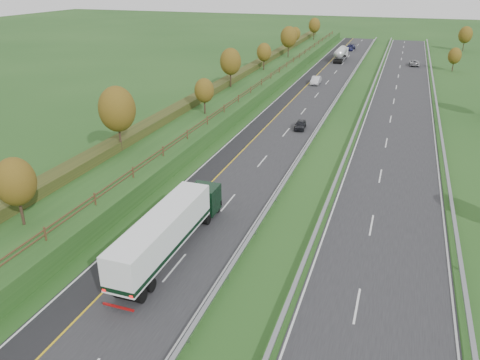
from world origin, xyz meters
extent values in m
plane|color=#204819|center=(8.00, 55.00, 0.00)|extent=(400.00, 400.00, 0.00)
cube|color=#242427|center=(0.00, 60.00, 0.02)|extent=(10.50, 200.00, 0.04)
cube|color=#242427|center=(16.50, 60.00, 0.02)|extent=(10.50, 200.00, 0.04)
cube|color=black|center=(-3.75, 60.00, 0.02)|extent=(3.00, 200.00, 0.04)
cube|color=silver|center=(-5.05, 60.00, 0.05)|extent=(0.15, 200.00, 0.01)
cube|color=gold|center=(-2.25, 60.00, 0.05)|extent=(0.15, 200.00, 0.01)
cube|color=silver|center=(5.05, 60.00, 0.05)|extent=(0.15, 200.00, 0.01)
cube|color=silver|center=(11.45, 60.00, 0.05)|extent=(0.15, 200.00, 0.01)
cube|color=silver|center=(21.55, 60.00, 0.05)|extent=(0.15, 200.00, 0.01)
cube|color=silver|center=(1.25, 11.00, 0.05)|extent=(0.15, 4.00, 0.01)
cube|color=silver|center=(15.25, 11.00, 0.05)|extent=(0.15, 4.00, 0.01)
cube|color=silver|center=(1.25, 23.00, 0.05)|extent=(0.15, 4.00, 0.01)
cube|color=silver|center=(15.25, 23.00, 0.05)|extent=(0.15, 4.00, 0.01)
cube|color=silver|center=(1.25, 35.00, 0.05)|extent=(0.15, 4.00, 0.01)
cube|color=silver|center=(15.25, 35.00, 0.05)|extent=(0.15, 4.00, 0.01)
cube|color=silver|center=(1.25, 47.00, 0.05)|extent=(0.15, 4.00, 0.01)
cube|color=silver|center=(15.25, 47.00, 0.05)|extent=(0.15, 4.00, 0.01)
cube|color=silver|center=(1.25, 59.00, 0.05)|extent=(0.15, 4.00, 0.01)
cube|color=silver|center=(15.25, 59.00, 0.05)|extent=(0.15, 4.00, 0.01)
cube|color=silver|center=(1.25, 71.00, 0.05)|extent=(0.15, 4.00, 0.01)
cube|color=silver|center=(15.25, 71.00, 0.05)|extent=(0.15, 4.00, 0.01)
cube|color=silver|center=(1.25, 83.00, 0.05)|extent=(0.15, 4.00, 0.01)
cube|color=silver|center=(15.25, 83.00, 0.05)|extent=(0.15, 4.00, 0.01)
cube|color=silver|center=(1.25, 95.00, 0.05)|extent=(0.15, 4.00, 0.01)
cube|color=silver|center=(15.25, 95.00, 0.05)|extent=(0.15, 4.00, 0.01)
cube|color=silver|center=(1.25, 107.00, 0.05)|extent=(0.15, 4.00, 0.01)
cube|color=silver|center=(15.25, 107.00, 0.05)|extent=(0.15, 4.00, 0.01)
cube|color=silver|center=(1.25, 119.00, 0.05)|extent=(0.15, 4.00, 0.01)
cube|color=silver|center=(15.25, 119.00, 0.05)|extent=(0.15, 4.00, 0.01)
cube|color=silver|center=(1.25, 131.00, 0.05)|extent=(0.15, 4.00, 0.01)
cube|color=silver|center=(15.25, 131.00, 0.05)|extent=(0.15, 4.00, 0.01)
cube|color=silver|center=(1.25, 143.00, 0.05)|extent=(0.15, 4.00, 0.01)
cube|color=silver|center=(15.25, 143.00, 0.05)|extent=(0.15, 4.00, 0.01)
cube|color=silver|center=(1.25, 155.00, 0.05)|extent=(0.15, 4.00, 0.01)
cube|color=silver|center=(15.25, 155.00, 0.05)|extent=(0.15, 4.00, 0.01)
cube|color=#204819|center=(-13.00, 60.00, 1.00)|extent=(12.00, 200.00, 2.00)
cube|color=#2B3616|center=(-15.00, 60.00, 2.55)|extent=(2.20, 180.00, 1.10)
cube|color=#422B19|center=(-8.50, 60.00, 2.55)|extent=(0.08, 184.00, 0.10)
cube|color=#422B19|center=(-8.50, 60.00, 2.95)|extent=(0.08, 184.00, 0.10)
cube|color=#422B19|center=(-8.50, 8.50, 2.60)|extent=(0.12, 0.12, 1.20)
cube|color=#422B19|center=(-8.50, 15.00, 2.60)|extent=(0.12, 0.12, 1.20)
cube|color=#422B19|center=(-8.50, 21.50, 2.60)|extent=(0.12, 0.12, 1.20)
cube|color=#422B19|center=(-8.50, 28.00, 2.60)|extent=(0.12, 0.12, 1.20)
cube|color=#422B19|center=(-8.50, 34.50, 2.60)|extent=(0.12, 0.12, 1.20)
cube|color=#422B19|center=(-8.50, 41.00, 2.60)|extent=(0.12, 0.12, 1.20)
cube|color=#422B19|center=(-8.50, 47.50, 2.60)|extent=(0.12, 0.12, 1.20)
cube|color=#422B19|center=(-8.50, 54.00, 2.60)|extent=(0.12, 0.12, 1.20)
cube|color=#422B19|center=(-8.50, 60.50, 2.60)|extent=(0.12, 0.12, 1.20)
cube|color=#422B19|center=(-8.50, 67.00, 2.60)|extent=(0.12, 0.12, 1.20)
cube|color=#422B19|center=(-8.50, 73.50, 2.60)|extent=(0.12, 0.12, 1.20)
cube|color=#422B19|center=(-8.50, 80.00, 2.60)|extent=(0.12, 0.12, 1.20)
cube|color=#422B19|center=(-8.50, 86.50, 2.60)|extent=(0.12, 0.12, 1.20)
cube|color=#422B19|center=(-8.50, 93.00, 2.60)|extent=(0.12, 0.12, 1.20)
cube|color=#422B19|center=(-8.50, 99.50, 2.60)|extent=(0.12, 0.12, 1.20)
cube|color=#422B19|center=(-8.50, 106.00, 2.60)|extent=(0.12, 0.12, 1.20)
cube|color=#422B19|center=(-8.50, 112.50, 2.60)|extent=(0.12, 0.12, 1.20)
cube|color=#422B19|center=(-8.50, 119.00, 2.60)|extent=(0.12, 0.12, 1.20)
cube|color=#422B19|center=(-8.50, 125.50, 2.60)|extent=(0.12, 0.12, 1.20)
cube|color=#422B19|center=(-8.50, 132.00, 2.60)|extent=(0.12, 0.12, 1.20)
cube|color=#422B19|center=(-8.50, 138.50, 2.60)|extent=(0.12, 0.12, 1.20)
cube|color=#422B19|center=(-8.50, 145.00, 2.60)|extent=(0.12, 0.12, 1.20)
cube|color=#422B19|center=(-8.50, 151.50, 2.60)|extent=(0.12, 0.12, 1.20)
cube|color=gray|center=(5.70, 60.00, 0.62)|extent=(0.32, 200.00, 0.18)
cube|color=gray|center=(5.70, 4.00, 0.28)|extent=(0.10, 0.14, 0.56)
cube|color=gray|center=(5.70, 11.00, 0.28)|extent=(0.10, 0.14, 0.56)
cube|color=gray|center=(5.70, 18.00, 0.28)|extent=(0.10, 0.14, 0.56)
cube|color=gray|center=(5.70, 25.00, 0.28)|extent=(0.10, 0.14, 0.56)
cube|color=gray|center=(5.70, 32.00, 0.28)|extent=(0.10, 0.14, 0.56)
cube|color=gray|center=(5.70, 39.00, 0.28)|extent=(0.10, 0.14, 0.56)
cube|color=gray|center=(5.70, 46.00, 0.28)|extent=(0.10, 0.14, 0.56)
cube|color=gray|center=(5.70, 53.00, 0.28)|extent=(0.10, 0.14, 0.56)
cube|color=gray|center=(5.70, 60.00, 0.28)|extent=(0.10, 0.14, 0.56)
cube|color=gray|center=(5.70, 67.00, 0.28)|extent=(0.10, 0.14, 0.56)
cube|color=gray|center=(5.70, 74.00, 0.28)|extent=(0.10, 0.14, 0.56)
cube|color=gray|center=(5.70, 81.00, 0.28)|extent=(0.10, 0.14, 0.56)
cube|color=gray|center=(5.70, 88.00, 0.28)|extent=(0.10, 0.14, 0.56)
cube|color=gray|center=(5.70, 95.00, 0.28)|extent=(0.10, 0.14, 0.56)
cube|color=gray|center=(5.70, 102.00, 0.28)|extent=(0.10, 0.14, 0.56)
cube|color=gray|center=(5.70, 109.00, 0.28)|extent=(0.10, 0.14, 0.56)
cube|color=gray|center=(5.70, 116.00, 0.28)|extent=(0.10, 0.14, 0.56)
cube|color=gray|center=(5.70, 123.00, 0.28)|extent=(0.10, 0.14, 0.56)
cube|color=gray|center=(5.70, 130.00, 0.28)|extent=(0.10, 0.14, 0.56)
cube|color=gray|center=(5.70, 137.00, 0.28)|extent=(0.10, 0.14, 0.56)
cube|color=gray|center=(5.70, 144.00, 0.28)|extent=(0.10, 0.14, 0.56)
cube|color=gray|center=(5.70, 151.00, 0.28)|extent=(0.10, 0.14, 0.56)
cube|color=gray|center=(5.70, 158.00, 0.28)|extent=(0.10, 0.14, 0.56)
cube|color=gray|center=(10.80, 60.00, 0.62)|extent=(0.32, 200.00, 0.18)
cube|color=gray|center=(10.80, 4.00, 0.28)|extent=(0.10, 0.14, 0.56)
cube|color=gray|center=(10.80, 11.00, 0.28)|extent=(0.10, 0.14, 0.56)
cube|color=gray|center=(10.80, 18.00, 0.28)|extent=(0.10, 0.14, 0.56)
cube|color=gray|center=(10.80, 25.00, 0.28)|extent=(0.10, 0.14, 0.56)
cube|color=gray|center=(10.80, 32.00, 0.28)|extent=(0.10, 0.14, 0.56)
cube|color=gray|center=(10.80, 39.00, 0.28)|extent=(0.10, 0.14, 0.56)
cube|color=gray|center=(10.80, 46.00, 0.28)|extent=(0.10, 0.14, 0.56)
cube|color=gray|center=(10.80, 53.00, 0.28)|extent=(0.10, 0.14, 0.56)
cube|color=gray|center=(10.80, 60.00, 0.28)|extent=(0.10, 0.14, 0.56)
cube|color=gray|center=(10.80, 67.00, 0.28)|extent=(0.10, 0.14, 0.56)
cube|color=gray|center=(10.80, 74.00, 0.28)|extent=(0.10, 0.14, 0.56)
cube|color=gray|center=(10.80, 81.00, 0.28)|extent=(0.10, 0.14, 0.56)
cube|color=gray|center=(10.80, 88.00, 0.28)|extent=(0.10, 0.14, 0.56)
cube|color=gray|center=(10.80, 95.00, 0.28)|extent=(0.10, 0.14, 0.56)
cube|color=gray|center=(10.80, 102.00, 0.28)|extent=(0.10, 0.14, 0.56)
cube|color=gray|center=(10.80, 109.00, 0.28)|extent=(0.10, 0.14, 0.56)
cube|color=gray|center=(10.80, 116.00, 0.28)|extent=(0.10, 0.14, 0.56)
cube|color=gray|center=(10.80, 123.00, 0.28)|extent=(0.10, 0.14, 0.56)
cube|color=gray|center=(10.80, 130.00, 0.28)|extent=(0.10, 0.14, 0.56)
cube|color=gray|center=(10.80, 137.00, 0.28)|extent=(0.10, 0.14, 0.56)
cube|color=gray|center=(10.80, 144.00, 0.28)|extent=(0.10, 0.14, 0.56)
cube|color=gray|center=(10.80, 151.00, 0.28)|extent=(0.10, 0.14, 0.56)
cube|color=gray|center=(10.80, 158.00, 0.28)|extent=(0.10, 0.14, 0.56)
cube|color=gray|center=(22.30, 60.00, 0.62)|extent=(0.32, 200.00, 0.18)
cube|color=gray|center=(22.30, 18.00, 0.28)|extent=(0.10, 0.14, 0.56)
cube|color=gray|center=(22.30, 32.00, 0.28)|extent=(0.10, 0.14, 0.56)
cube|color=gray|center=(22.30, 46.00, 0.28)|extent=(0.10, 0.14, 0.56)
cube|color=gray|center=(22.30, 60.00, 0.28)|extent=(0.10, 0.14, 0.56)
cube|color=gray|center=(22.30, 74.00, 0.28)|extent=(0.10, 0.14, 0.56)
cube|color=gray|center=(22.30, 88.00, 0.28)|extent=(0.10, 0.14, 0.56)
cube|color=gray|center=(22.30, 102.00, 0.28)|extent=(0.10, 0.14, 0.56)
cube|color=gray|center=(22.30, 116.00, 0.28)|extent=(0.10, 0.14, 0.56)
cube|color=gray|center=(22.30, 130.00, 0.28)|extent=(0.10, 0.14, 0.56)
cube|color=gray|center=(22.30, 144.00, 0.28)|extent=(0.10, 0.14, 0.56)
cube|color=gray|center=(22.30, 158.00, 0.28)|extent=(0.10, 0.14, 0.56)
cylinder|color=#2D2116|center=(-12.00, 10.00, 3.21)|extent=(0.24, 0.24, 2.43)
ellipsoid|color=#594213|center=(-12.00, 10.00, 5.89)|extent=(3.24, 3.24, 4.05)
cylinder|color=#2D2116|center=(-14.00, 28.00, 3.58)|extent=(0.24, 0.24, 3.15)
ellipsoid|color=#594213|center=(-14.00, 28.00, 7.04)|extent=(4.20, 4.20, 5.25)
cylinder|color=#2D2116|center=(-11.00, 46.00, 3.08)|extent=(0.24, 0.24, 2.16)
ellipsoid|color=#594213|center=(-11.00, 46.00, 5.46)|extent=(2.88, 2.88, 3.60)
cylinder|color=#2D2116|center=(-13.50, 64.00, 3.44)|extent=(0.24, 0.24, 2.88)
ellipsoid|color=#594213|center=(-13.50, 64.00, 6.61)|extent=(3.84, 3.84, 4.80)
cylinder|color=#2D2116|center=(-12.50, 82.00, 3.17)|extent=(0.24, 0.24, 2.34)
ellipsoid|color=#594213|center=(-12.50, 82.00, 5.74)|extent=(3.12, 3.12, 3.90)
cylinder|color=#2D2116|center=(-11.50, 100.00, 3.53)|extent=(0.24, 0.24, 3.06)
ellipsoid|color=#594213|center=(-11.50, 100.00, 6.90)|extent=(4.08, 4.08, 5.10)
cylinder|color=#2D2116|center=(-14.00, 118.00, 3.12)|extent=(0.24, 0.24, 2.25)
ellipsoid|color=#594213|center=(-14.00, 118.00, 5.60)|extent=(3.00, 3.00, 3.75)
cylinder|color=#2D2116|center=(-12.00, 136.00, 3.35)|extent=(0.24, 0.24, 2.70)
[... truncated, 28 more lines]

